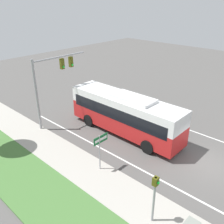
{
  "coord_description": "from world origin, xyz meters",
  "views": [
    {
      "loc": [
        -14.8,
        -4.77,
        10.55
      ],
      "look_at": [
        -1.05,
        7.94,
        1.78
      ],
      "focal_mm": 40.0,
      "sensor_mm": 36.0,
      "label": 1
    }
  ],
  "objects": [
    {
      "name": "sidewalk",
      "position": [
        -6.2,
        0.0,
        0.06
      ],
      "size": [
        2.8,
        80.0,
        0.12
      ],
      "color": "#ADA89E",
      "rests_on": "ground_plane"
    },
    {
      "name": "ground_plane",
      "position": [
        0.0,
        0.0,
        0.0
      ],
      "size": [
        80.0,
        80.0,
        0.0
      ],
      "primitive_type": "plane",
      "color": "#565451"
    },
    {
      "name": "lane_divider_near",
      "position": [
        -3.6,
        0.0,
        0.0
      ],
      "size": [
        0.14,
        30.0,
        0.01
      ],
      "color": "silver",
      "rests_on": "ground_plane"
    },
    {
      "name": "street_sign",
      "position": [
        -5.43,
        4.91,
        1.87
      ],
      "size": [
        1.21,
        0.08,
        2.64
      ],
      "color": "#939399",
      "rests_on": "ground_plane"
    },
    {
      "name": "bus",
      "position": [
        -0.58,
        6.93,
        1.9
      ],
      "size": [
        2.6,
        10.21,
        3.48
      ],
      "color": "red",
      "rests_on": "ground_plane"
    },
    {
      "name": "signal_gantry",
      "position": [
        -3.46,
        12.6,
        4.35
      ],
      "size": [
        5.29,
        0.41,
        6.14
      ],
      "color": "#939399",
      "rests_on": "ground_plane"
    },
    {
      "name": "pedestrian_signal",
      "position": [
        -6.65,
        -0.03,
        1.97
      ],
      "size": [
        0.28,
        0.34,
        2.87
      ],
      "color": "#939399",
      "rests_on": "ground_plane"
    }
  ]
}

